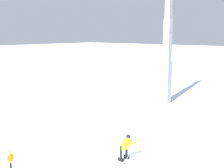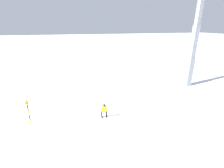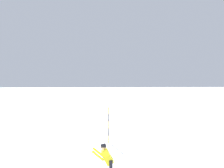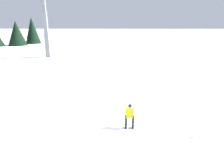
% 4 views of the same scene
% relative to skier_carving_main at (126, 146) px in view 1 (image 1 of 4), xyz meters
% --- Properties ---
extents(ground_plane, '(260.00, 260.00, 0.00)m').
position_rel_skier_carving_main_xyz_m(ground_plane, '(0.42, 1.18, -0.78)').
color(ground_plane, white).
extents(skier_carving_main, '(1.72, 0.73, 1.50)m').
position_rel_skier_carving_main_xyz_m(skier_carving_main, '(0.00, 0.00, 0.00)').
color(skier_carving_main, white).
rests_on(skier_carving_main, ground_plane).
extents(lift_tower_near, '(0.69, 3.00, 11.53)m').
position_rel_skier_carving_main_xyz_m(lift_tower_near, '(-4.76, 12.04, 4.09)').
color(lift_tower_near, gray).
rests_on(lift_tower_near, ground_plane).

